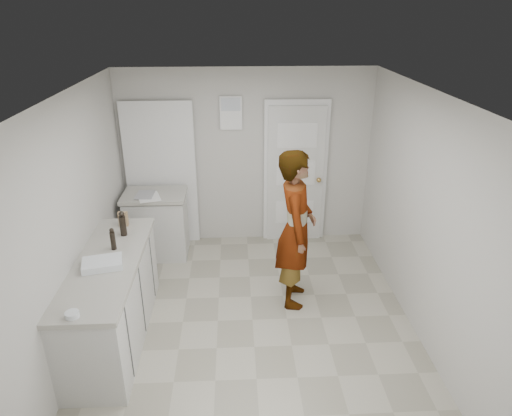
{
  "coord_description": "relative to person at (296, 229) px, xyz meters",
  "views": [
    {
      "loc": [
        -0.17,
        -4.15,
        3.23
      ],
      "look_at": [
        0.06,
        0.4,
        1.2
      ],
      "focal_mm": 32.0,
      "sensor_mm": 36.0,
      "label": 1
    }
  ],
  "objects": [
    {
      "name": "ground",
      "position": [
        -0.51,
        -0.39,
        -0.93
      ],
      "size": [
        4.0,
        4.0,
        0.0
      ],
      "primitive_type": "plane",
      "color": "gray",
      "rests_on": "ground"
    },
    {
      "name": "room_shell",
      "position": [
        -0.68,
        1.57,
        0.1
      ],
      "size": [
        4.0,
        4.0,
        4.0
      ],
      "color": "beige",
      "rests_on": "ground"
    },
    {
      "name": "main_counter",
      "position": [
        -1.96,
        -0.59,
        -0.5
      ],
      "size": [
        0.64,
        1.96,
        0.93
      ],
      "color": "silver",
      "rests_on": "ground"
    },
    {
      "name": "side_counter",
      "position": [
        -1.76,
        1.16,
        -0.5
      ],
      "size": [
        0.84,
        0.61,
        0.93
      ],
      "color": "silver",
      "rests_on": "ground"
    },
    {
      "name": "person",
      "position": [
        0.0,
        0.0,
        0.0
      ],
      "size": [
        0.53,
        0.73,
        1.86
      ],
      "primitive_type": "imported",
      "rotation": [
        0.0,
        0.0,
        1.45
      ],
      "color": "silver",
      "rests_on": "ground"
    },
    {
      "name": "cake_mix_box",
      "position": [
        -1.95,
        0.2,
        0.08
      ],
      "size": [
        0.11,
        0.06,
        0.17
      ],
      "primitive_type": "cube",
      "rotation": [
        0.0,
        0.0,
        -0.09
      ],
      "color": "olive",
      "rests_on": "main_counter"
    },
    {
      "name": "spice_jar",
      "position": [
        -1.94,
        0.18,
        0.04
      ],
      "size": [
        0.05,
        0.05,
        0.08
      ],
      "primitive_type": "cylinder",
      "color": "tan",
      "rests_on": "main_counter"
    },
    {
      "name": "oil_cruet_a",
      "position": [
        -1.9,
        -0.03,
        0.13
      ],
      "size": [
        0.07,
        0.07,
        0.28
      ],
      "color": "black",
      "rests_on": "main_counter"
    },
    {
      "name": "oil_cruet_b",
      "position": [
        -1.93,
        -0.35,
        0.11
      ],
      "size": [
        0.05,
        0.05,
        0.24
      ],
      "color": "black",
      "rests_on": "main_counter"
    },
    {
      "name": "baking_dish",
      "position": [
        -1.96,
        -0.69,
        0.03
      ],
      "size": [
        0.42,
        0.34,
        0.07
      ],
      "rotation": [
        0.0,
        0.0,
        0.23
      ],
      "color": "silver",
      "rests_on": "main_counter"
    },
    {
      "name": "egg_bowl",
      "position": [
        -2.01,
        -1.46,
        0.02
      ],
      "size": [
        0.11,
        0.11,
        0.04
      ],
      "color": "silver",
      "rests_on": "main_counter"
    },
    {
      "name": "papers",
      "position": [
        -1.8,
        1.03,
        0.0
      ],
      "size": [
        0.36,
        0.41,
        0.01
      ],
      "primitive_type": "cube",
      "rotation": [
        0.0,
        0.0,
        0.31
      ],
      "color": "white",
      "rests_on": "side_counter"
    }
  ]
}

